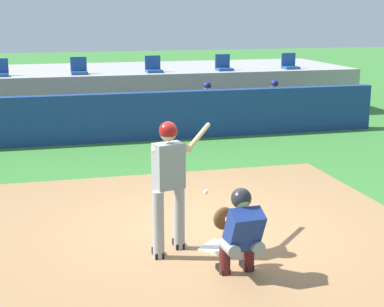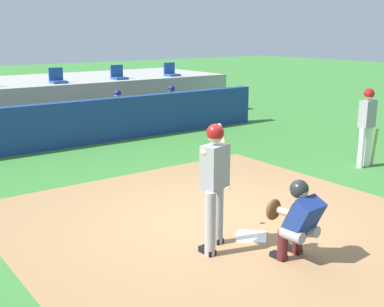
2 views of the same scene
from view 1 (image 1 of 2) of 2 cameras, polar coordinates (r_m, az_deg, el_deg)
The scene contains 15 objects.
ground_plane at distance 9.05m, azimuth 1.13°, elevation -7.18°, with size 80.00×80.00×0.00m, color #387A33.
dirt_infield at distance 9.04m, azimuth 1.13°, elevation -7.14°, with size 6.40×6.40×0.01m, color #9E754C.
home_plate at distance 8.32m, azimuth 2.63°, elevation -8.89°, with size 0.44×0.44×0.02m, color white.
batter_at_plate at distance 7.87m, azimuth -2.11°, elevation -2.42°, with size 1.06×1.09×1.80m.
catcher_crouched at distance 7.33m, azimuth 4.55°, elevation -7.17°, with size 0.50×1.73×1.13m.
dugout_wall at distance 15.05m, azimuth -5.58°, elevation 3.49°, with size 13.00×0.30×1.20m, color navy.
dugout_bench at distance 16.09m, azimuth -6.12°, elevation 2.77°, with size 11.80×0.44×0.45m, color olive.
dugout_player_1 at distance 16.32m, azimuth 1.56°, elevation 4.59°, with size 0.49×0.70×1.30m.
dugout_player_2 at distance 16.97m, azimuth 7.94°, elevation 4.80°, with size 0.49×0.70×1.30m.
stands_platform at distance 19.35m, azimuth -7.68°, elevation 5.94°, with size 15.00×4.40×1.40m, color #9E9E99.
stadium_seat_1 at distance 17.63m, azimuth -17.76°, elevation 7.44°, with size 0.46×0.46×0.48m.
stadium_seat_2 at distance 17.65m, azimuth -10.67°, elevation 7.85°, with size 0.46×0.46×0.48m.
stadium_seat_3 at distance 17.93m, azimuth -3.68°, elevation 8.13°, with size 0.46×0.46×0.48m.
stadium_seat_4 at distance 18.46m, azimuth 3.01°, elevation 8.30°, with size 0.46×0.46×0.48m.
stadium_seat_5 at distance 19.22m, azimuth 9.24°, elevation 8.35°, with size 0.46×0.46×0.48m.
Camera 1 is at (-2.30, -8.15, 3.19)m, focal length 56.23 mm.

